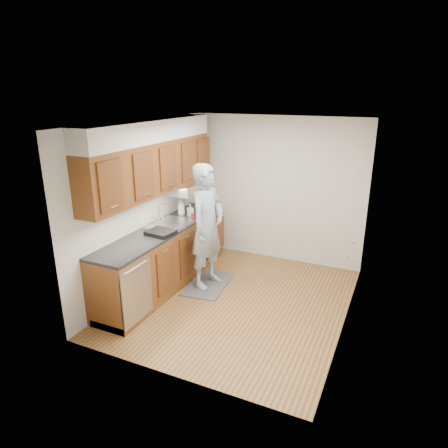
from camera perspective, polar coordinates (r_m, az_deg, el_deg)
name	(u,v)px	position (r m, az deg, el deg)	size (l,w,h in m)	color
floor	(237,301)	(5.87, 1.81, -10.90)	(3.50, 3.50, 0.00)	olive
ceiling	(239,123)	(5.12, 2.11, 14.22)	(3.50, 3.50, 0.00)	white
wall_left	(145,206)	(6.08, -11.21, 2.60)	(0.02, 3.50, 2.50)	beige
wall_right	(353,235)	(5.01, 17.96, -1.46)	(0.02, 3.50, 2.50)	beige
wall_back	(277,190)	(6.95, 7.59, 4.82)	(3.00, 0.02, 2.50)	beige
counter	(165,256)	(6.17, -8.50, -4.52)	(0.64, 2.80, 1.30)	brown
upper_cabinets	(154,159)	(5.86, -10.03, 9.10)	(0.47, 2.80, 1.21)	brown
closet_door	(354,244)	(5.37, 18.02, -2.69)	(0.02, 1.22, 2.05)	beige
floor_mat	(208,284)	(6.32, -2.28, -8.54)	(0.56, 0.96, 0.02)	#5F5F62
person	(207,218)	(5.90, -2.42, 0.80)	(0.75, 0.50, 2.14)	#8D9FAB
soap_bottle_a	(181,206)	(6.54, -6.14, 2.53)	(0.12, 0.12, 0.30)	silver
soap_bottle_b	(190,210)	(6.50, -4.84, 2.00)	(0.09, 0.09, 0.19)	silver
soda_can	(193,217)	(6.29, -4.52, 1.03)	(0.06, 0.06, 0.11)	#AB2C1D
dish_rack	(161,233)	(5.73, -9.04, -1.22)	(0.37, 0.31, 0.06)	black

